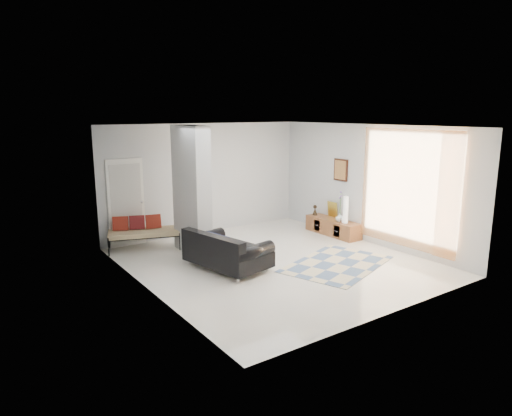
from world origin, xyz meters
TOP-DOWN VIEW (x-y plane):
  - floor at (0.00, 0.00)m, footprint 6.00×6.00m
  - ceiling at (0.00, 0.00)m, footprint 6.00×6.00m
  - wall_back at (0.00, 3.00)m, footprint 6.00×0.00m
  - wall_front at (0.00, -3.00)m, footprint 6.00×0.00m
  - wall_left at (-2.75, 0.00)m, footprint 0.00×6.00m
  - wall_right at (2.75, 0.00)m, footprint 0.00×6.00m
  - partition_column at (-1.10, 1.60)m, footprint 0.35×1.20m
  - hallway_door at (-2.10, 2.96)m, footprint 0.85×0.06m
  - curtain at (2.67, -1.15)m, footprint 0.00×2.55m
  - wall_art at (2.72, 0.90)m, footprint 0.04×0.45m
  - media_console at (2.52, 0.90)m, footprint 0.45×1.61m
  - loveseat at (-1.07, 0.26)m, footprint 1.32×1.87m
  - daybed at (-1.92, 2.49)m, footprint 1.70×1.13m
  - area_rug at (0.95, -0.84)m, footprint 2.69×2.20m
  - cylinder_lamp at (2.50, 0.46)m, footprint 0.12×0.12m
  - bronze_figurine at (2.47, 1.54)m, footprint 0.15×0.15m
  - vase at (2.47, 0.63)m, footprint 0.24×0.24m

SIDE VIEW (x-z plane):
  - floor at x=0.00m, z-range 0.00..0.00m
  - area_rug at x=0.95m, z-range 0.00..0.01m
  - media_console at x=2.52m, z-range -0.19..0.61m
  - loveseat at x=-1.07m, z-range -0.03..0.73m
  - daybed at x=-1.92m, z-range 0.04..0.81m
  - vase at x=2.47m, z-range 0.40..0.62m
  - bronze_figurine at x=2.47m, z-range 0.40..0.67m
  - cylinder_lamp at x=2.50m, z-range 0.40..1.06m
  - hallway_door at x=-2.10m, z-range 0.00..2.04m
  - partition_column at x=-1.10m, z-range 0.00..2.80m
  - wall_back at x=0.00m, z-range -1.60..4.40m
  - wall_front at x=0.00m, z-range -1.60..4.40m
  - wall_left at x=-2.75m, z-range -1.60..4.40m
  - wall_right at x=2.75m, z-range -1.60..4.40m
  - curtain at x=2.67m, z-range 0.17..2.72m
  - wall_art at x=2.72m, z-range 1.38..1.92m
  - ceiling at x=0.00m, z-range 2.80..2.80m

